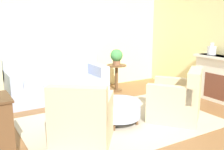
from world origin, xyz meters
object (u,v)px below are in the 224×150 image
armchair_left (82,121)px  side_table (116,73)px  armchair_right (178,101)px  potted_plant_on_side_table (117,56)px  vase_mantel_near (212,50)px  ottoman_table (118,109)px  couch (58,84)px

armchair_left → side_table: armchair_left is taller
armchair_right → potted_plant_on_side_table: 2.35m
vase_mantel_near → potted_plant_on_side_table: 2.26m
armchair_left → vase_mantel_near: (3.53, 0.62, 0.77)m
ottoman_table → vase_mantel_near: 2.79m
side_table → vase_mantel_near: vase_mantel_near is taller
armchair_right → side_table: bearing=87.5°
vase_mantel_near → side_table: bearing=132.5°
ottoman_table → vase_mantel_near: (2.65, 0.21, 0.86)m
armchair_left → couch: bearing=78.7°
couch → armchair_right: (1.42, -2.43, 0.02)m
vase_mantel_near → ottoman_table: bearing=-175.4°
armchair_left → side_table: (2.01, 2.28, 0.10)m
armchair_right → ottoman_table: 1.11m
armchair_left → potted_plant_on_side_table: bearing=48.6°
ottoman_table → armchair_left: bearing=-155.3°
armchair_right → ottoman_table: armchair_right is taller
side_table → armchair_right: bearing=-92.5°
armchair_left → vase_mantel_near: 3.67m
potted_plant_on_side_table → armchair_left: bearing=-131.4°
ottoman_table → side_table: size_ratio=1.16×
side_table → vase_mantel_near: size_ratio=2.44×
couch → potted_plant_on_side_table: size_ratio=5.55×
armchair_right → vase_mantel_near: 1.90m
vase_mantel_near → couch: bearing=149.2°
couch → vase_mantel_near: bearing=-30.8°
couch → side_table: 1.54m
couch → ottoman_table: bearing=-78.9°
armchair_right → side_table: 2.29m
vase_mantel_near → potted_plant_on_side_table: vase_mantel_near is taller
armchair_right → side_table: armchair_right is taller
potted_plant_on_side_table → couch: bearing=174.3°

